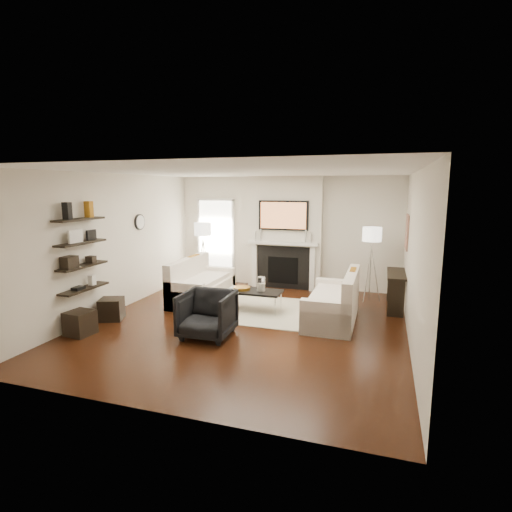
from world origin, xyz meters
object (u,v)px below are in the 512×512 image
(loveseat_left_base, at_px, (202,292))
(lamp_left_shade, at_px, (203,229))
(coffee_table, at_px, (254,291))
(armchair, at_px, (207,312))
(ottoman_near, at_px, (111,309))
(loveseat_right_base, at_px, (332,310))
(lamp_right_shade, at_px, (372,234))

(loveseat_left_base, height_order, lamp_left_shade, lamp_left_shade)
(lamp_left_shade, bearing_deg, coffee_table, -38.54)
(armchair, relative_size, lamp_left_shade, 2.09)
(loveseat_left_base, height_order, armchair, armchair)
(lamp_left_shade, height_order, ottoman_near, lamp_left_shade)
(loveseat_right_base, distance_m, ottoman_near, 4.09)
(lamp_left_shade, xyz_separation_m, lamp_right_shade, (3.90, 0.12, 0.00))
(armchair, bearing_deg, lamp_left_shade, 114.58)
(lamp_right_shade, relative_size, ottoman_near, 1.00)
(coffee_table, xyz_separation_m, lamp_left_shade, (-1.74, 1.39, 1.05))
(loveseat_left_base, bearing_deg, lamp_right_shade, 18.93)
(loveseat_right_base, relative_size, coffee_table, 1.64)
(loveseat_right_base, relative_size, ottoman_near, 4.50)
(coffee_table, bearing_deg, lamp_left_shade, 141.46)
(coffee_table, xyz_separation_m, ottoman_near, (-2.36, -1.30, -0.20))
(loveseat_left_base, distance_m, armchair, 2.14)
(lamp_right_shade, height_order, ottoman_near, lamp_right_shade)
(lamp_left_shade, bearing_deg, lamp_right_shade, 1.80)
(loveseat_left_base, height_order, ottoman_near, loveseat_left_base)
(armchair, height_order, lamp_right_shade, lamp_right_shade)
(loveseat_left_base, relative_size, ottoman_near, 4.50)
(loveseat_left_base, relative_size, loveseat_right_base, 1.00)
(loveseat_left_base, distance_m, ottoman_near, 1.96)
(lamp_right_shade, bearing_deg, loveseat_right_base, -110.30)
(loveseat_left_base, distance_m, loveseat_right_base, 2.87)
(loveseat_left_base, xyz_separation_m, armchair, (0.98, -1.89, 0.21))
(coffee_table, relative_size, ottoman_near, 2.75)
(loveseat_right_base, distance_m, lamp_right_shade, 2.14)
(loveseat_left_base, relative_size, lamp_left_shade, 4.50)
(lamp_left_shade, height_order, lamp_right_shade, same)
(coffee_table, bearing_deg, loveseat_left_base, 165.47)
(loveseat_right_base, height_order, armchair, armchair)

